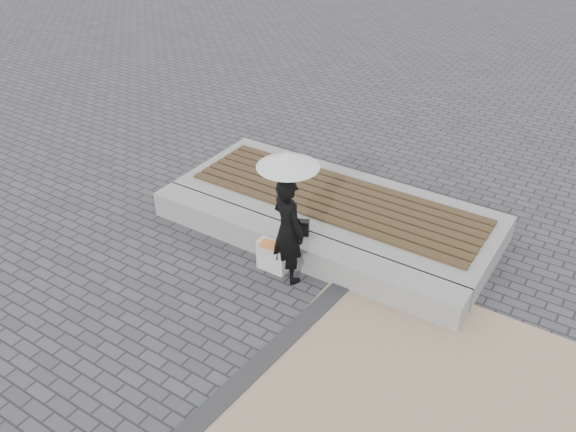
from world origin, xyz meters
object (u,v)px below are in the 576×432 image
object	(u,v)px
parasol	(288,160)
handbag	(298,227)
woman	(288,230)
canvas_tote	(273,256)
seating_ledge	(295,247)

from	to	relation	value
parasol	handbag	distance (m)	1.39
woman	canvas_tote	distance (m)	0.61
woman	canvas_tote	size ratio (longest dim) A/B	3.42
canvas_tote	seating_ledge	bearing A→B (deg)	71.46
woman	handbag	world-z (taller)	woman
woman	parasol	distance (m)	1.05
seating_ledge	woman	xyz separation A→B (m)	(0.15, -0.41, 0.57)
woman	parasol	size ratio (longest dim) A/B	1.53
parasol	canvas_tote	size ratio (longest dim) A/B	2.24
seating_ledge	parasol	bearing A→B (deg)	-70.31
woman	parasol	xyz separation A→B (m)	(0.00, 0.00, 1.05)
handbag	seating_ledge	bearing A→B (deg)	-121.31
seating_ledge	canvas_tote	world-z (taller)	canvas_tote
woman	canvas_tote	world-z (taller)	woman
handbag	canvas_tote	bearing A→B (deg)	-130.96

